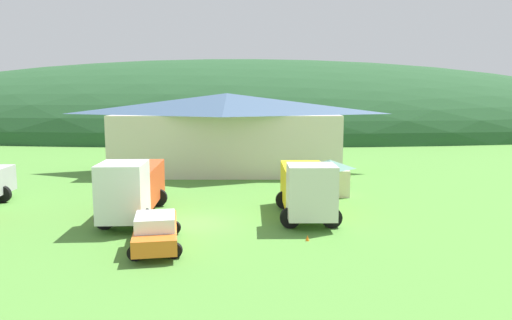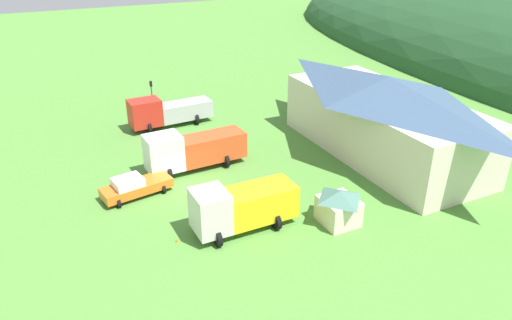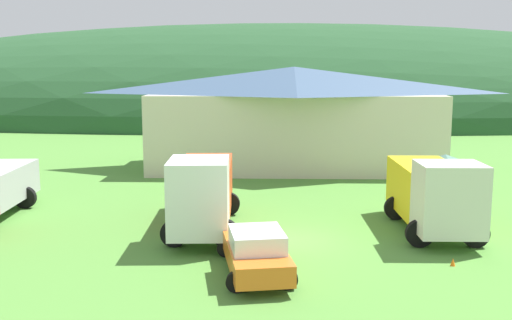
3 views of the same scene
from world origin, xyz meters
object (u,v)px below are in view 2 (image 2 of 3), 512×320
at_px(depot_building, 384,115).
at_px(traffic_cone_near_pickup, 177,242).
at_px(crane_truck_red, 166,111).
at_px(heavy_rig_white, 191,149).
at_px(traffic_light_west, 152,97).
at_px(flatbed_truck_yellow, 241,206).
at_px(traffic_cone_mid_row, 228,165).
at_px(play_shed_cream, 339,206).
at_px(service_pickup_orange, 135,186).

distance_m(depot_building, traffic_cone_near_pickup, 21.58).
bearing_deg(traffic_cone_near_pickup, crane_truck_red, 165.21).
distance_m(depot_building, heavy_rig_white, 16.95).
relative_size(heavy_rig_white, traffic_light_west, 1.96).
xyz_separation_m(depot_building, traffic_cone_near_pickup, (5.08, -20.65, -3.66)).
xyz_separation_m(heavy_rig_white, traffic_light_west, (-12.27, 0.08, 0.84)).
relative_size(depot_building, traffic_cone_near_pickup, 36.78).
relative_size(crane_truck_red, flatbed_truck_yellow, 1.20).
distance_m(depot_building, traffic_cone_mid_row, 14.31).
bearing_deg(traffic_cone_near_pickup, flatbed_truck_yellow, 84.81).
xyz_separation_m(flatbed_truck_yellow, traffic_cone_mid_row, (-9.18, 2.95, -1.77)).
height_order(depot_building, heavy_rig_white, depot_building).
bearing_deg(depot_building, crane_truck_red, -133.61).
relative_size(flatbed_truck_yellow, traffic_light_west, 1.63).
distance_m(play_shed_cream, heavy_rig_white, 13.69).
height_order(heavy_rig_white, service_pickup_orange, heavy_rig_white).
height_order(play_shed_cream, crane_truck_red, crane_truck_red).
distance_m(service_pickup_orange, traffic_cone_near_pickup, 7.20).
relative_size(service_pickup_orange, traffic_cone_mid_row, 11.36).
distance_m(flatbed_truck_yellow, service_pickup_orange, 9.25).
height_order(service_pickup_orange, traffic_cone_near_pickup, service_pickup_orange).
height_order(crane_truck_red, flatbed_truck_yellow, flatbed_truck_yellow).
height_order(depot_building, service_pickup_orange, depot_building).
bearing_deg(heavy_rig_white, flatbed_truck_yellow, 87.07).
bearing_deg(service_pickup_orange, play_shed_cream, 130.15).
bearing_deg(traffic_cone_near_pickup, depot_building, 103.82).
xyz_separation_m(service_pickup_orange, traffic_cone_mid_row, (-1.71, 8.31, -0.83)).
xyz_separation_m(crane_truck_red, flatbed_truck_yellow, (20.18, -0.85, 0.14)).
distance_m(play_shed_cream, service_pickup_orange, 15.20).
height_order(service_pickup_orange, traffic_light_west, traffic_light_west).
bearing_deg(traffic_light_west, service_pickup_orange, -20.38).
relative_size(depot_building, traffic_light_west, 4.85).
relative_size(flatbed_truck_yellow, service_pickup_orange, 1.29).
bearing_deg(heavy_rig_white, play_shed_cream, 114.53).
distance_m(heavy_rig_white, traffic_cone_near_pickup, 10.61).
xyz_separation_m(service_pickup_orange, traffic_cone_near_pickup, (7.08, 0.99, -0.83)).
relative_size(crane_truck_red, service_pickup_orange, 1.55).
xyz_separation_m(depot_building, flatbed_truck_yellow, (5.48, -16.28, -1.89)).
height_order(flatbed_truck_yellow, traffic_cone_near_pickup, flatbed_truck_yellow).
relative_size(depot_building, play_shed_cream, 7.75).
distance_m(traffic_cone_near_pickup, traffic_cone_mid_row, 11.44).
distance_m(service_pickup_orange, traffic_light_west, 15.77).
relative_size(depot_building, service_pickup_orange, 3.82).
bearing_deg(service_pickup_orange, crane_truck_red, -126.04).
xyz_separation_m(play_shed_cream, heavy_rig_white, (-12.15, -6.29, 0.53)).
xyz_separation_m(play_shed_cream, traffic_light_west, (-24.41, -6.21, 1.37)).
relative_size(heavy_rig_white, traffic_cone_near_pickup, 14.91).
bearing_deg(play_shed_cream, flatbed_truck_yellow, -109.69).
distance_m(heavy_rig_white, traffic_light_west, 12.30).
bearing_deg(traffic_cone_near_pickup, play_shed_cream, 76.05).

